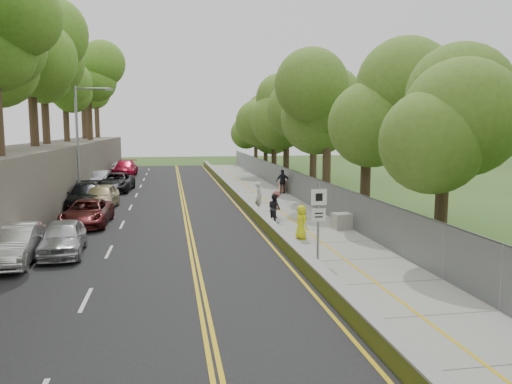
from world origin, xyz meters
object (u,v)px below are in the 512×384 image
(construction_barrel, at_px, (282,187))
(concrete_block, at_px, (344,221))
(streetlight, at_px, (81,137))
(car_0, at_px, (63,238))
(car_2, at_px, (87,213))
(person_far, at_px, (283,182))
(painter_0, at_px, (301,222))
(signpost, at_px, (319,213))
(car_1, at_px, (13,244))

(construction_barrel, distance_m, concrete_block, 14.52)
(construction_barrel, bearing_deg, streetlight, -166.60)
(car_0, distance_m, car_2, 6.30)
(car_0, xyz_separation_m, person_far, (13.20, 17.12, 0.25))
(car_2, bearing_deg, painter_0, -24.80)
(signpost, bearing_deg, car_2, 137.63)
(car_1, bearing_deg, car_0, 31.24)
(car_2, relative_size, painter_0, 3.08)
(signpost, bearing_deg, car_0, 164.07)
(concrete_block, height_order, car_1, car_1)
(concrete_block, bearing_deg, car_0, -166.69)
(streetlight, distance_m, car_0, 14.74)
(car_1, xyz_separation_m, painter_0, (12.05, 2.23, 0.06))
(concrete_block, distance_m, car_1, 15.49)
(streetlight, xyz_separation_m, painter_0, (11.91, -13.00, -3.79))
(streetlight, distance_m, painter_0, 18.04)
(signpost, relative_size, construction_barrel, 3.14)
(painter_0, bearing_deg, person_far, -27.28)
(car_1, height_order, car_2, car_1)
(car_0, bearing_deg, streetlight, 91.74)
(person_far, bearing_deg, car_2, 38.74)
(construction_barrel, bearing_deg, car_1, -128.48)
(signpost, xyz_separation_m, construction_barrel, (3.25, 20.53, -1.42))
(construction_barrel, relative_size, concrete_block, 0.84)
(construction_barrel, relative_size, car_2, 0.20)
(construction_barrel, xyz_separation_m, person_far, (-0.10, -0.55, 0.46))
(signpost, bearing_deg, painter_0, 84.31)
(construction_barrel, bearing_deg, car_0, -126.98)
(streetlight, xyz_separation_m, concrete_block, (14.76, -11.00, -4.20))
(signpost, bearing_deg, car_1, 171.27)
(streetlight, relative_size, car_0, 1.92)
(streetlight, height_order, signpost, streetlight)
(signpost, bearing_deg, streetlight, 124.08)
(painter_0, bearing_deg, car_0, 78.76)
(construction_barrel, xyz_separation_m, painter_0, (-2.85, -16.52, 0.31))
(construction_barrel, distance_m, person_far, 0.72)
(streetlight, bearing_deg, car_2, -79.45)
(concrete_block, relative_size, painter_0, 0.74)
(concrete_block, xyz_separation_m, car_0, (-13.30, -3.15, 0.31))
(car_2, distance_m, painter_0, 11.65)
(streetlight, height_order, construction_barrel, streetlight)
(car_0, height_order, car_1, car_1)
(car_2, distance_m, person_far, 17.07)
(painter_0, bearing_deg, car_2, 46.25)
(car_2, xyz_separation_m, painter_0, (10.45, -5.15, 0.12))
(concrete_block, bearing_deg, car_2, 166.67)
(painter_0, height_order, person_far, person_far)
(concrete_block, relative_size, car_1, 0.26)
(car_0, bearing_deg, construction_barrel, 48.86)
(person_far, bearing_deg, car_0, 51.76)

